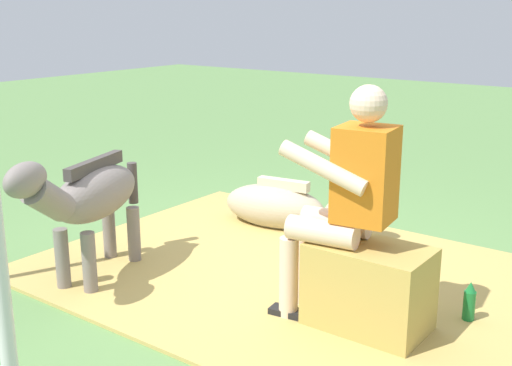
% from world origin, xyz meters
% --- Properties ---
extents(ground_plane, '(24.00, 24.00, 0.00)m').
position_xyz_m(ground_plane, '(0.00, 0.00, 0.00)').
color(ground_plane, '#608C4C').
extents(hay_patch, '(3.37, 2.53, 0.02)m').
position_xyz_m(hay_patch, '(-0.23, -0.09, 0.01)').
color(hay_patch, tan).
rests_on(hay_patch, ground).
extents(hay_bale, '(0.65, 0.41, 0.50)m').
position_xyz_m(hay_bale, '(-1.01, 0.29, 0.25)').
color(hay_bale, tan).
rests_on(hay_bale, ground).
extents(person_seated, '(0.69, 0.47, 1.38)m').
position_xyz_m(person_seated, '(-0.84, 0.31, 0.77)').
color(person_seated, beige).
rests_on(person_seated, ground).
extents(pony_standing, '(0.61, 1.31, 0.94)m').
position_xyz_m(pony_standing, '(0.77, 0.76, 0.58)').
color(pony_standing, slate).
rests_on(pony_standing, ground).
extents(pony_lying, '(1.36, 0.52, 0.42)m').
position_xyz_m(pony_lying, '(0.34, -0.87, 0.19)').
color(pony_lying, tan).
rests_on(pony_lying, ground).
extents(soda_bottle, '(0.07, 0.07, 0.26)m').
position_xyz_m(soda_bottle, '(-1.44, -0.13, 0.12)').
color(soda_bottle, '#197233').
rests_on(soda_bottle, ground).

